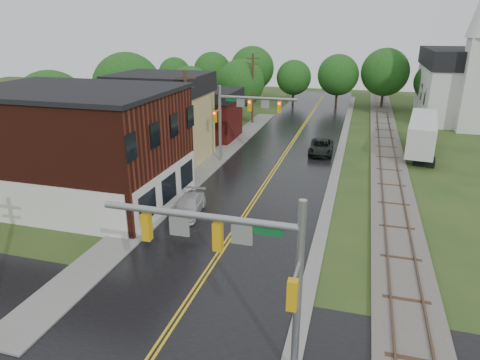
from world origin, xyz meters
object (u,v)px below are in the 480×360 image
at_px(utility_pole_c, 253,88).
at_px(tree_left_e, 242,84).
at_px(church, 465,77).
at_px(brick_building, 77,146).
at_px(semi_trailer, 422,133).
at_px(traffic_signal_near, 239,253).
at_px(tree_left_c, 190,91).
at_px(pickup_white, 189,206).
at_px(tree_left_b, 129,89).
at_px(utility_pole_b, 187,123).
at_px(tree_left_a, 53,110).
at_px(suv_dark, 321,147).
at_px(traffic_signal_far, 242,111).

distance_m(utility_pole_c, tree_left_e, 2.79).
distance_m(church, utility_pole_c, 28.54).
bearing_deg(brick_building, semi_trailer, 37.85).
relative_size(traffic_signal_near, tree_left_c, 0.96).
bearing_deg(church, tree_left_c, -157.76).
relative_size(tree_left_c, pickup_white, 1.77).
bearing_deg(traffic_signal_near, tree_left_b, 125.49).
distance_m(brick_building, utility_pole_b, 9.03).
bearing_deg(church, utility_pole_c, -160.03).
relative_size(tree_left_c, semi_trailer, 0.66).
height_order(utility_pole_c, tree_left_a, utility_pole_c).
xyz_separation_m(tree_left_b, tree_left_c, (4.00, 8.00, -1.21)).
relative_size(tree_left_a, tree_left_e, 1.06).
distance_m(traffic_signal_near, utility_pole_b, 22.49).
bearing_deg(tree_left_a, church, 38.63).
xyz_separation_m(church, pickup_white, (-23.79, -39.14, -5.21)).
bearing_deg(suv_dark, traffic_signal_near, -92.06).
height_order(tree_left_a, semi_trailer, tree_left_a).
relative_size(traffic_signal_near, utility_pole_b, 0.82).
bearing_deg(utility_pole_b, tree_left_e, 94.90).
bearing_deg(traffic_signal_far, tree_left_b, 161.19).
distance_m(suv_dark, pickup_white, 18.96).
bearing_deg(tree_left_a, tree_left_c, 71.57).
distance_m(traffic_signal_near, semi_trailer, 34.46).
height_order(tree_left_a, pickup_white, tree_left_a).
height_order(traffic_signal_far, semi_trailer, traffic_signal_far).
xyz_separation_m(brick_building, utility_pole_b, (5.68, 7.00, 0.57)).
xyz_separation_m(brick_building, semi_trailer, (25.66, 19.94, -1.97)).
xyz_separation_m(traffic_signal_far, tree_left_e, (-5.38, 18.90, -0.16)).
bearing_deg(tree_left_c, suv_dark, -24.23).
distance_m(traffic_signal_far, suv_dark, 9.63).
bearing_deg(tree_left_b, tree_left_e, 57.26).
height_order(utility_pole_c, suv_dark, utility_pole_c).
bearing_deg(pickup_white, traffic_signal_near, -67.36).
relative_size(utility_pole_b, utility_pole_c, 1.00).
height_order(tree_left_c, semi_trailer, tree_left_c).
bearing_deg(tree_left_c, church, 22.24).
relative_size(tree_left_a, tree_left_b, 0.89).
xyz_separation_m(tree_left_b, pickup_white, (14.05, -17.30, -5.09)).
distance_m(church, tree_left_a, 51.01).
bearing_deg(tree_left_a, traffic_signal_near, -40.47).
bearing_deg(tree_left_c, utility_pole_b, -68.51).
height_order(tree_left_b, tree_left_e, tree_left_b).
bearing_deg(church, traffic_signal_near, -107.72).
bearing_deg(church, brick_building, -129.98).
distance_m(utility_pole_b, tree_left_b, 14.87).
distance_m(utility_pole_c, pickup_white, 29.84).
relative_size(brick_building, tree_left_a, 1.65).
distance_m(brick_building, tree_left_b, 17.80).
distance_m(tree_left_e, semi_trailer, 24.74).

